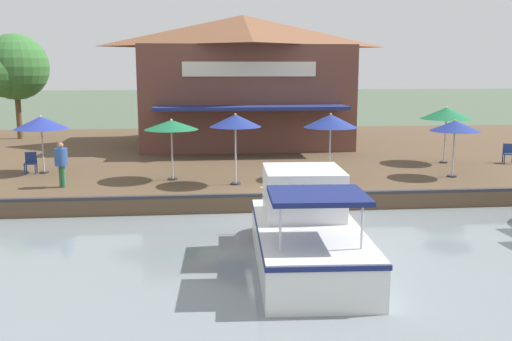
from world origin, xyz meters
TOP-DOWN VIEW (x-y plane):
  - ground_plane at (0.00, 0.00)m, footprint 220.00×220.00m
  - quay_deck at (-11.00, 0.00)m, footprint 22.00×56.00m
  - quay_edge_fender at (-0.10, 0.00)m, footprint 0.20×50.40m
  - waterfront_restaurant at (-13.58, -0.33)m, footprint 10.02×11.22m
  - patio_umbrella_far_corner at (-2.77, 6.91)m, footprint 1.89×1.89m
  - patio_umbrella_back_row at (-5.99, 7.98)m, footprint 2.23×2.23m
  - patio_umbrella_near_quay_edge at (-2.13, -1.49)m, footprint 1.84×1.84m
  - patio_umbrella_mid_patio_right at (-3.24, -3.79)m, footprint 2.01×2.01m
  - patio_umbrella_by_entrance at (-5.14, -8.97)m, footprint 2.11×2.11m
  - patio_umbrella_mid_patio_left at (-2.85, 2.11)m, footprint 2.01×2.01m
  - cafe_chair_under_first_umbrella at (-5.63, 10.76)m, footprint 0.56×0.56m
  - cafe_chair_far_corner_seat at (-5.05, -9.44)m, footprint 0.49×0.49m
  - person_mid_patio at (-2.25, -7.59)m, footprint 0.45×0.45m
  - motorboat_distant_upstream at (4.61, -0.22)m, footprint 6.52×2.66m
  - tree_upstream_bank at (-16.76, -13.54)m, footprint 4.02×3.82m

SIDE VIEW (x-z plane):
  - ground_plane at x=0.00m, z-range 0.00..0.00m
  - quay_deck at x=-11.00m, z-range 0.00..0.60m
  - quay_edge_fender at x=-0.10m, z-range 0.60..0.70m
  - motorboat_distant_upstream at x=4.61m, z-range -0.26..1.95m
  - cafe_chair_under_first_umbrella at x=-5.63m, z-range 0.65..1.50m
  - cafe_chair_far_corner_seat at x=-5.05m, z-range 0.65..1.50m
  - person_mid_patio at x=-2.25m, z-range 0.79..2.38m
  - patio_umbrella_far_corner at x=-2.77m, z-range 1.46..3.67m
  - patio_umbrella_by_entrance at x=-5.14m, z-range 1.46..3.76m
  - patio_umbrella_mid_patio_right at x=-3.24m, z-range 1.52..3.80m
  - patio_umbrella_back_row at x=-5.99m, z-range 1.55..4.04m
  - patio_umbrella_mid_patio_left at x=-2.85m, z-range 1.55..4.03m
  - patio_umbrella_near_quay_edge at x=-2.13m, z-range 1.61..4.18m
  - waterfront_restaurant at x=-13.58m, z-range 0.66..7.61m
  - tree_upstream_bank at x=-16.76m, z-range 1.64..7.75m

